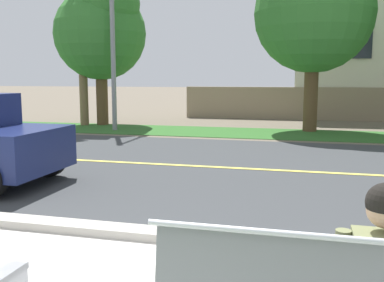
# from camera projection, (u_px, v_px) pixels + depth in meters

# --- Properties ---
(ground_plane) EXTENTS (140.00, 140.00, 0.00)m
(ground_plane) POSITION_uv_depth(u_px,v_px,m) (242.00, 156.00, 10.42)
(ground_plane) COLOR #665B4C
(curb_edge) EXTENTS (44.00, 0.30, 0.11)m
(curb_edge) POSITION_uv_depth(u_px,v_px,m) (171.00, 236.00, 4.99)
(curb_edge) COLOR #ADA89E
(curb_edge) RESTS_ON ground_plane
(street_asphalt) EXTENTS (52.00, 8.00, 0.01)m
(street_asphalt) POSITION_uv_depth(u_px,v_px,m) (231.00, 168.00, 8.98)
(street_asphalt) COLOR #383A3D
(street_asphalt) RESTS_ON ground_plane
(road_centre_line) EXTENTS (48.00, 0.14, 0.01)m
(road_centre_line) POSITION_uv_depth(u_px,v_px,m) (231.00, 168.00, 8.98)
(road_centre_line) COLOR #E0CC4C
(road_centre_line) RESTS_ON ground_plane
(far_verge_grass) EXTENTS (48.00, 2.80, 0.02)m
(far_verge_grass) POSITION_uv_depth(u_px,v_px,m) (260.00, 133.00, 14.51)
(far_verge_grass) COLOR #2D6026
(far_verge_grass) RESTS_ON ground_plane
(seated_person_olive) EXTENTS (0.52, 0.68, 1.25)m
(seated_person_olive) POSITION_uv_depth(u_px,v_px,m) (379.00, 275.00, 2.60)
(seated_person_olive) COLOR black
(seated_person_olive) RESTS_ON ground_plane
(streetlamp) EXTENTS (0.24, 2.10, 7.22)m
(streetlamp) POSITION_uv_depth(u_px,v_px,m) (114.00, 9.00, 14.95)
(streetlamp) COLOR gray
(streetlamp) RESTS_ON ground_plane
(shade_tree_far_left) EXTENTS (3.44, 3.44, 5.67)m
(shade_tree_far_left) POSITION_uv_depth(u_px,v_px,m) (102.00, 27.00, 16.53)
(shade_tree_far_left) COLOR brown
(shade_tree_far_left) RESTS_ON ground_plane
(shade_tree_left) EXTENTS (3.91, 3.91, 6.45)m
(shade_tree_left) POSITION_uv_depth(u_px,v_px,m) (318.00, 3.00, 14.37)
(shade_tree_left) COLOR brown
(shade_tree_left) RESTS_ON ground_plane
(garden_wall) EXTENTS (13.00, 0.36, 1.40)m
(garden_wall) POSITION_uv_depth(u_px,v_px,m) (336.00, 104.00, 18.81)
(garden_wall) COLOR gray
(garden_wall) RESTS_ON ground_plane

